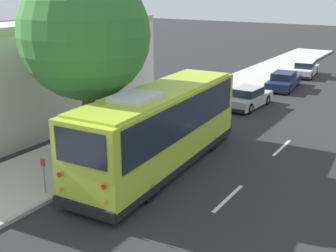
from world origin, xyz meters
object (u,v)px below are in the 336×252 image
at_px(parked_sedan_white, 305,69).
at_px(sign_post_near, 44,175).
at_px(parked_sedan_navy, 284,81).
at_px(fire_hydrant, 208,103).
at_px(parked_sedan_silver, 248,98).
at_px(street_tree, 87,25).
at_px(sign_post_far, 71,166).
at_px(shuttle_bus, 160,125).

relative_size(parked_sedan_white, sign_post_near, 3.39).
bearing_deg(sign_post_near, parked_sedan_white, -3.53).
xyz_separation_m(parked_sedan_navy, fire_hydrant, (-8.75, 1.85, -0.03)).
xyz_separation_m(parked_sedan_silver, street_tree, (-11.77, 2.35, 5.18)).
distance_m(street_tree, sign_post_far, 5.63).
distance_m(street_tree, fire_hydrant, 10.76).
height_order(street_tree, sign_post_far, street_tree).
distance_m(parked_sedan_silver, street_tree, 13.07).
distance_m(shuttle_bus, sign_post_near, 4.99).
relative_size(sign_post_near, fire_hydrant, 1.63).
bearing_deg(sign_post_near, sign_post_far, 0.00).
bearing_deg(parked_sedan_navy, street_tree, 167.32).
bearing_deg(fire_hydrant, parked_sedan_navy, -11.96).
relative_size(sign_post_near, sign_post_far, 1.22).
bearing_deg(sign_post_far, parked_sedan_white, -3.71).
height_order(street_tree, sign_post_near, street_tree).
bearing_deg(sign_post_far, parked_sedan_silver, -5.89).
bearing_deg(parked_sedan_navy, sign_post_far, 170.72).
distance_m(shuttle_bus, fire_hydrant, 8.91).
relative_size(parked_sedan_navy, parked_sedan_white, 1.07).
bearing_deg(fire_hydrant, shuttle_bus, -165.44).
xyz_separation_m(street_tree, fire_hydrant, (9.38, -0.73, -5.23)).
height_order(parked_sedan_navy, sign_post_near, sign_post_near).
bearing_deg(street_tree, fire_hydrant, -4.47).
bearing_deg(parked_sedan_silver, parked_sedan_white, 2.24).
relative_size(parked_sedan_silver, fire_hydrant, 5.27).
height_order(sign_post_near, fire_hydrant, sign_post_near).
bearing_deg(parked_sedan_white, parked_sedan_silver, 173.96).
xyz_separation_m(parked_sedan_silver, fire_hydrant, (-2.39, 1.62, -0.04)).
distance_m(parked_sedan_silver, sign_post_near, 15.42).
distance_m(street_tree, sign_post_near, 6.17).
bearing_deg(sign_post_near, parked_sedan_navy, -4.43).
distance_m(parked_sedan_white, sign_post_far, 26.21).
xyz_separation_m(parked_sedan_navy, parked_sedan_white, (5.78, -0.01, 0.00)).
bearing_deg(sign_post_far, sign_post_near, -180.00).
height_order(parked_sedan_silver, street_tree, street_tree).
bearing_deg(fire_hydrant, street_tree, 175.53).
bearing_deg(parked_sedan_silver, parked_sedan_navy, 1.28).
xyz_separation_m(shuttle_bus, parked_sedan_white, (23.06, 0.35, -1.29)).
bearing_deg(parked_sedan_navy, parked_sedan_white, -4.68).
relative_size(shuttle_bus, fire_hydrant, 12.59).
height_order(parked_sedan_white, sign_post_far, parked_sedan_white).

